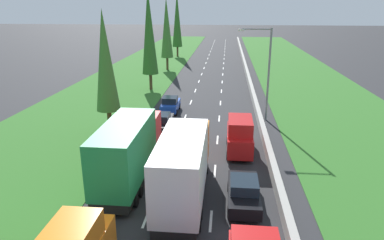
# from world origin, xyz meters

# --- Properties ---
(ground_plane) EXTENTS (300.00, 300.00, 0.00)m
(ground_plane) POSITION_xyz_m (0.00, 60.00, 0.00)
(ground_plane) COLOR #28282B
(ground_plane) RESTS_ON ground
(grass_verge_left) EXTENTS (14.00, 140.00, 0.04)m
(grass_verge_left) POSITION_xyz_m (-12.65, 60.00, 0.02)
(grass_verge_left) COLOR #2D6623
(grass_verge_left) RESTS_ON ground
(grass_verge_right) EXTENTS (14.00, 140.00, 0.04)m
(grass_verge_right) POSITION_xyz_m (14.35, 60.00, 0.02)
(grass_verge_right) COLOR #2D6623
(grass_verge_right) RESTS_ON ground
(median_barrier) EXTENTS (0.44, 120.00, 0.85)m
(median_barrier) POSITION_xyz_m (5.70, 60.00, 0.42)
(median_barrier) COLOR #9E9B93
(median_barrier) RESTS_ON ground
(lane_markings) EXTENTS (3.64, 116.00, 0.01)m
(lane_markings) POSITION_xyz_m (0.00, 60.00, 0.01)
(lane_markings) COLOR white
(lane_markings) RESTS_ON ground
(black_sedan_right_lane) EXTENTS (1.82, 4.50, 1.64)m
(black_sedan_right_lane) POSITION_xyz_m (3.53, 16.85, 0.81)
(black_sedan_right_lane) COLOR black
(black_sedan_right_lane) RESTS_ON ground
(green_box_truck_left_lane) EXTENTS (2.46, 9.40, 4.18)m
(green_box_truck_left_lane) POSITION_xyz_m (-3.71, 19.09, 2.18)
(green_box_truck_left_lane) COLOR black
(green_box_truck_left_lane) RESTS_ON ground
(black_sedan_left_lane) EXTENTS (1.82, 4.50, 1.64)m
(black_sedan_left_lane) POSITION_xyz_m (-3.46, 28.81, 0.81)
(black_sedan_left_lane) COLOR black
(black_sedan_left_lane) RESTS_ON ground
(red_van_right_lane_third) EXTENTS (1.96, 4.90, 2.82)m
(red_van_right_lane_third) POSITION_xyz_m (3.51, 24.51, 1.40)
(red_van_right_lane_third) COLOR red
(red_van_right_lane_third) RESTS_ON ground
(blue_hatchback_left_lane) EXTENTS (1.74, 3.90, 1.72)m
(blue_hatchback_left_lane) POSITION_xyz_m (-3.53, 34.82, 0.84)
(blue_hatchback_left_lane) COLOR #1E47B7
(blue_hatchback_left_lane) RESTS_ON ground
(white_box_truck_centre_lane) EXTENTS (2.46, 9.40, 4.18)m
(white_box_truck_centre_lane) POSITION_xyz_m (0.06, 17.11, 2.18)
(white_box_truck_centre_lane) COLOR black
(white_box_truck_centre_lane) RESTS_ON ground
(poplar_tree_second) EXTENTS (2.07, 2.07, 10.79)m
(poplar_tree_second) POSITION_xyz_m (-7.88, 27.74, 6.45)
(poplar_tree_second) COLOR #4C3823
(poplar_tree_second) RESTS_ON ground
(poplar_tree_third) EXTENTS (2.13, 2.13, 13.22)m
(poplar_tree_third) POSITION_xyz_m (-7.81, 45.04, 7.66)
(poplar_tree_third) COLOR #4C3823
(poplar_tree_third) RESTS_ON ground
(poplar_tree_fourth) EXTENTS (2.11, 2.11, 12.34)m
(poplar_tree_fourth) POSITION_xyz_m (-8.12, 60.58, 7.22)
(poplar_tree_fourth) COLOR #4C3823
(poplar_tree_fourth) RESTS_ON ground
(poplar_tree_fifth) EXTENTS (2.15, 2.15, 13.84)m
(poplar_tree_fifth) POSITION_xyz_m (-8.64, 77.54, 7.97)
(poplar_tree_fifth) COLOR #4C3823
(poplar_tree_fifth) RESTS_ON ground
(street_light_mast) EXTENTS (3.20, 0.28, 9.00)m
(street_light_mast) POSITION_xyz_m (6.06, 33.06, 5.23)
(street_light_mast) COLOR gray
(street_light_mast) RESTS_ON ground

